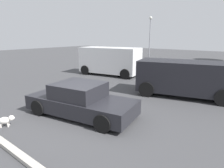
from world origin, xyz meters
TOP-DOWN VIEW (x-y plane):
  - ground_plane at (0.00, 0.00)m, footprint 80.00×80.00m
  - sedan_foreground at (-0.22, 0.27)m, footprint 4.66×2.52m
  - dog at (-1.54, -2.10)m, footprint 0.46×0.52m
  - van_white at (-4.52, 7.49)m, footprint 5.07×2.84m
  - suv_dark at (2.18, 5.42)m, footprint 5.10×3.14m
  - pedestrian at (1.66, 7.39)m, footprint 0.38×0.53m
  - parking_curb at (0.00, -2.71)m, footprint 6.02×0.20m
  - light_post_mid at (-8.13, 21.22)m, footprint 0.44×0.44m

SIDE VIEW (x-z plane):
  - ground_plane at x=0.00m, z-range 0.00..0.00m
  - parking_curb at x=0.00m, z-range 0.00..0.12m
  - dog at x=-1.54m, z-range 0.04..0.44m
  - sedan_foreground at x=-0.22m, z-range -0.06..1.26m
  - suv_dark at x=2.18m, z-range 0.10..1.94m
  - pedestrian at x=1.66m, z-range 0.17..1.89m
  - van_white at x=-4.52m, z-range 0.09..2.30m
  - light_post_mid at x=-8.13m, z-range 1.09..6.86m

